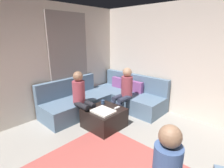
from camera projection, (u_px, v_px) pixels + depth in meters
The scene contains 10 objects.
wall_back at pixel (208, 64), 3.77m from camera, with size 6.00×0.12×2.70m, color beige.
wall_left at pixel (13, 65), 3.62m from camera, with size 0.12×6.00×2.70m, color beige.
curtain_panel at pixel (69, 63), 4.50m from camera, with size 0.06×1.10×2.50m, color gray.
sectional_couch at pixel (106, 99), 4.68m from camera, with size 2.10×2.55×0.87m.
ottoman at pixel (104, 118), 3.80m from camera, with size 0.76×0.76×0.42m, color black.
folded_blanket at pixel (103, 111), 3.58m from camera, with size 0.44×0.36×0.04m, color white.
coffee_mug at pixel (103, 102), 3.99m from camera, with size 0.08×0.08×0.10m, color #334C72.
game_remote at pixel (117, 108), 3.77m from camera, with size 0.05×0.15×0.02m, color white.
person_on_couch_back at pixel (124, 90), 4.24m from camera, with size 0.30×0.60×1.20m.
person_on_couch_side at pixel (82, 96), 3.84m from camera, with size 0.60×0.30×1.20m.
Camera 1 is at (1.02, -1.22, 1.99)m, focal length 27.73 mm.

